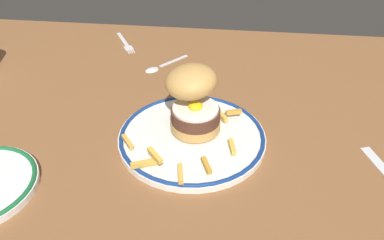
% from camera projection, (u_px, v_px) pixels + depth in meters
% --- Properties ---
extents(ground_plane, '(1.38, 1.00, 0.04)m').
position_uv_depth(ground_plane, '(169.00, 135.00, 0.75)').
color(ground_plane, brown).
extents(dinner_plate, '(0.27, 0.27, 0.02)m').
position_uv_depth(dinner_plate, '(192.00, 137.00, 0.70)').
color(dinner_plate, white).
rests_on(dinner_plate, ground_plane).
extents(burger, '(0.12, 0.13, 0.12)m').
position_uv_depth(burger, '(193.00, 98.00, 0.68)').
color(burger, tan).
rests_on(burger, dinner_plate).
extents(fries_pile, '(0.21, 0.26, 0.02)m').
position_uv_depth(fries_pile, '(185.00, 132.00, 0.69)').
color(fries_pile, gold).
rests_on(fries_pile, dinner_plate).
extents(fork, '(0.08, 0.13, 0.00)m').
position_uv_depth(fork, '(125.00, 43.00, 1.05)').
color(fork, silver).
rests_on(fork, ground_plane).
extents(spoon, '(0.10, 0.11, 0.01)m').
position_uv_depth(spoon, '(157.00, 67.00, 0.93)').
color(spoon, silver).
rests_on(spoon, ground_plane).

